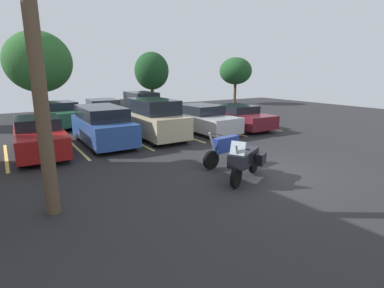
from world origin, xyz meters
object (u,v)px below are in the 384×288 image
motorcycle_touring (245,160)px  motorcycle_second (226,149)px  car_red (39,136)px  car_champagne (155,119)px  car_maroon (238,117)px  car_far_white (104,111)px  car_far_green (61,115)px  car_blue (103,125)px  utility_pole (30,14)px  car_silver (202,119)px  car_far_charcoal (143,106)px

motorcycle_touring → motorcycle_second: motorcycle_touring is taller
car_red → car_champagne: car_champagne is taller
car_champagne → car_maroon: size_ratio=0.88×
car_red → car_far_white: size_ratio=1.07×
car_red → car_far_green: size_ratio=1.08×
car_blue → car_champagne: 2.55m
car_red → car_champagne: (5.22, -0.07, 0.28)m
motorcycle_touring → utility_pole: utility_pole is taller
car_blue → car_silver: bearing=-2.0°
car_silver → car_far_white: bearing=120.9°
car_champagne → car_maroon: (5.50, 0.00, -0.31)m
car_maroon → car_far_charcoal: car_far_charcoal is taller
car_champagne → car_maroon: 5.50m
car_blue → car_red: bearing=-175.3°
car_silver → car_blue: bearing=178.0°
car_blue → car_far_white: car_blue is taller
motorcycle_touring → car_red: (-4.94, 7.00, 0.06)m
car_blue → car_far_charcoal: (4.51, 5.76, 0.07)m
motorcycle_second → car_red: bearing=134.7°
car_red → car_maroon: car_red is taller
car_blue → car_far_green: car_blue is taller
car_far_green → car_far_charcoal: car_far_charcoal is taller
car_silver → car_maroon: (2.53, -0.10, -0.06)m
car_maroon → car_far_white: size_ratio=1.09×
motorcycle_touring → car_champagne: car_champagne is taller
car_red → car_far_charcoal: size_ratio=1.02×
motorcycle_second → car_maroon: car_maroon is taller
motorcycle_second → car_far_charcoal: 11.60m
car_blue → utility_pole: (-3.10, -6.39, 3.57)m
car_far_white → car_far_charcoal: car_far_charcoal is taller
car_blue → utility_pole: size_ratio=0.54×
motorcycle_second → car_maroon: 7.57m
motorcycle_second → car_silver: car_silver is taller
car_blue → car_far_white: (1.83, 5.92, -0.12)m
motorcycle_second → car_far_white: bearing=94.4°
car_maroon → car_blue: bearing=177.9°
motorcycle_touring → motorcycle_second: bearing=72.8°
car_blue → car_far_charcoal: 7.32m
car_far_green → car_silver: bearing=-43.6°
motorcycle_second → car_red: (-5.41, 5.47, 0.10)m
utility_pole → car_maroon: bearing=28.7°
car_far_green → car_far_charcoal: 5.37m
car_champagne → utility_pole: utility_pole is taller
car_maroon → car_champagne: bearing=-180.0°
car_champagne → car_silver: (2.96, 0.10, -0.26)m
motorcycle_touring → car_blue: 7.56m
motorcycle_second → utility_pole: bearing=-173.2°
car_far_white → motorcycle_touring: bearing=-88.2°
motorcycle_touring → motorcycle_second: (0.47, 1.53, -0.04)m
car_far_green → car_far_charcoal: size_ratio=0.95×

